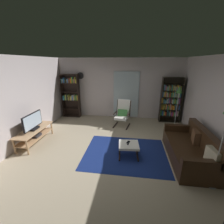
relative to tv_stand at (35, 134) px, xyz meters
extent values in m
plane|color=tan|center=(2.37, -0.18, -0.31)|extent=(7.02, 7.02, 0.00)
cube|color=beige|center=(2.37, 2.72, 0.99)|extent=(5.60, 0.06, 2.60)
cube|color=beige|center=(-0.33, -0.18, 0.99)|extent=(0.06, 6.00, 2.60)
cube|color=beige|center=(5.07, -0.18, 0.99)|extent=(0.06, 6.00, 2.60)
cube|color=silver|center=(2.68, 2.65, 0.74)|extent=(1.10, 0.01, 2.00)
cube|color=navy|center=(2.83, -0.21, -0.30)|extent=(2.24, 1.78, 0.01)
cube|color=tan|center=(0.00, 0.00, 0.14)|extent=(0.49, 1.38, 0.02)
cube|color=tan|center=(0.00, 0.00, -0.10)|extent=(0.45, 1.32, 0.02)
cylinder|color=tan|center=(0.20, -0.64, -0.09)|extent=(0.05, 0.05, 0.44)
cylinder|color=tan|center=(0.20, 0.64, -0.09)|extent=(0.05, 0.05, 0.44)
cylinder|color=tan|center=(-0.20, -0.64, -0.09)|extent=(0.05, 0.05, 0.44)
cylinder|color=tan|center=(-0.20, 0.64, -0.09)|extent=(0.05, 0.05, 0.44)
cube|color=#28282D|center=(0.00, -0.01, -0.05)|extent=(0.30, 0.28, 0.07)
cube|color=black|center=(0.00, 0.00, 0.18)|extent=(0.20, 0.32, 0.05)
cube|color=black|center=(0.00, 0.00, 0.43)|extent=(0.04, 0.84, 0.46)
cube|color=silver|center=(0.02, 0.00, 0.43)|extent=(0.01, 0.79, 0.41)
cube|color=black|center=(-0.17, 2.47, 0.66)|extent=(0.02, 0.30, 1.92)
cube|color=black|center=(0.59, 2.47, 0.66)|extent=(0.02, 0.30, 1.92)
cube|color=black|center=(0.21, 2.61, 0.66)|extent=(0.77, 0.02, 1.92)
cube|color=black|center=(0.21, 2.47, -0.29)|extent=(0.74, 0.28, 0.02)
cube|color=black|center=(0.21, 2.47, 0.08)|extent=(0.74, 0.28, 0.02)
cube|color=black|center=(0.21, 2.47, 0.46)|extent=(0.74, 0.28, 0.02)
cube|color=black|center=(0.21, 2.47, 0.85)|extent=(0.74, 0.28, 0.02)
cube|color=black|center=(0.21, 2.47, 1.23)|extent=(0.74, 0.28, 0.02)
cube|color=black|center=(0.21, 2.47, 1.60)|extent=(0.74, 0.28, 0.02)
cube|color=#2D6CB9|center=(-0.12, 2.45, 0.57)|extent=(0.04, 0.16, 0.20)
cube|color=#2D8447|center=(-0.08, 2.48, 0.57)|extent=(0.04, 0.15, 0.20)
cube|color=beige|center=(-0.04, 2.47, 0.57)|extent=(0.02, 0.11, 0.19)
cube|color=#999F31|center=(0.00, 2.47, 0.60)|extent=(0.04, 0.19, 0.26)
cube|color=#252E2D|center=(0.04, 2.45, 0.61)|extent=(0.03, 0.17, 0.27)
cube|color=orange|center=(0.09, 2.49, 0.57)|extent=(0.03, 0.12, 0.21)
cube|color=#959D37|center=(0.12, 2.47, 0.60)|extent=(0.03, 0.22, 0.26)
cube|color=brown|center=(0.15, 2.45, 0.55)|extent=(0.02, 0.15, 0.15)
cube|color=gold|center=(0.20, 2.49, 0.56)|extent=(0.03, 0.16, 0.19)
cube|color=beige|center=(0.24, 2.46, 0.55)|extent=(0.02, 0.16, 0.17)
cube|color=beige|center=(0.26, 2.49, 0.59)|extent=(0.02, 0.10, 0.23)
cube|color=#3959AA|center=(0.31, 2.48, 0.58)|extent=(0.04, 0.15, 0.22)
cube|color=beige|center=(0.35, 2.46, 0.60)|extent=(0.03, 0.18, 0.25)
cube|color=#A2913E|center=(0.40, 2.48, 0.56)|extent=(0.04, 0.14, 0.18)
cube|color=#328D3D|center=(0.45, 2.46, 0.60)|extent=(0.03, 0.13, 0.25)
cube|color=#A49C34|center=(0.50, 2.47, 0.58)|extent=(0.04, 0.10, 0.22)
cube|color=gold|center=(0.55, 2.46, 0.58)|extent=(0.04, 0.12, 0.21)
cube|color=#5A9594|center=(-0.12, 2.48, 1.32)|extent=(0.04, 0.21, 0.17)
cube|color=beige|center=(-0.08, 2.48, 1.32)|extent=(0.02, 0.17, 0.15)
cube|color=blue|center=(-0.04, 2.48, 1.35)|extent=(0.03, 0.17, 0.22)
cube|color=#3D8B50|center=(0.00, 2.48, 1.34)|extent=(0.03, 0.13, 0.20)
cube|color=#1B1C2E|center=(0.04, 2.46, 1.33)|extent=(0.03, 0.18, 0.18)
cube|color=#9E9C28|center=(0.08, 2.48, 1.32)|extent=(0.04, 0.11, 0.15)
cube|color=#3E65AD|center=(0.13, 2.46, 1.33)|extent=(0.04, 0.12, 0.18)
cube|color=orange|center=(0.17, 2.48, 1.34)|extent=(0.02, 0.12, 0.21)
cube|color=#212B2B|center=(0.22, 2.46, 1.34)|extent=(0.04, 0.14, 0.20)
cube|color=red|center=(0.26, 2.46, 1.35)|extent=(0.02, 0.16, 0.22)
cube|color=orange|center=(0.29, 2.48, 1.33)|extent=(0.03, 0.23, 0.18)
cube|color=gold|center=(0.33, 2.49, 1.36)|extent=(0.02, 0.18, 0.25)
cube|color=#2E8C51|center=(0.36, 2.47, 1.37)|extent=(0.03, 0.13, 0.26)
cube|color=#A19A2B|center=(0.40, 2.48, 1.33)|extent=(0.04, 0.13, 0.18)
cube|color=#8E3893|center=(0.44, 2.48, 1.33)|extent=(0.02, 0.20, 0.18)
cube|color=#9A9A28|center=(0.48, 2.47, 1.37)|extent=(0.03, 0.14, 0.26)
cube|color=gold|center=(0.53, 2.47, 1.32)|extent=(0.04, 0.20, 0.16)
cube|color=black|center=(4.13, 2.41, 0.62)|extent=(0.02, 0.30, 1.86)
cube|color=black|center=(4.93, 2.41, 0.62)|extent=(0.02, 0.30, 1.86)
cube|color=black|center=(4.53, 2.56, 0.62)|extent=(0.81, 0.02, 1.86)
cube|color=black|center=(4.53, 2.41, -0.29)|extent=(0.77, 0.28, 0.02)
cube|color=black|center=(4.53, 2.41, -0.04)|extent=(0.77, 0.28, 0.02)
cube|color=black|center=(4.53, 2.41, 0.22)|extent=(0.77, 0.28, 0.02)
cube|color=black|center=(4.53, 2.41, 0.49)|extent=(0.77, 0.28, 0.02)
cube|color=black|center=(4.53, 2.41, 0.75)|extent=(0.77, 0.28, 0.02)
cube|color=black|center=(4.53, 2.41, 1.02)|extent=(0.77, 0.28, 0.02)
cube|color=black|center=(4.53, 2.41, 1.29)|extent=(0.77, 0.28, 0.02)
cube|color=black|center=(4.53, 2.41, 1.53)|extent=(0.77, 0.28, 0.02)
cube|color=#419143|center=(4.17, 2.42, 0.07)|extent=(0.03, 0.17, 0.21)
cube|color=#2E8F43|center=(4.21, 2.43, 0.08)|extent=(0.03, 0.15, 0.23)
cube|color=#285CB2|center=(4.25, 2.42, 0.07)|extent=(0.04, 0.23, 0.20)
cube|color=#9B9F39|center=(4.30, 2.42, 0.05)|extent=(0.04, 0.16, 0.16)
cube|color=gold|center=(4.34, 2.41, 0.05)|extent=(0.02, 0.15, 0.17)
cube|color=red|center=(4.38, 2.42, 0.05)|extent=(0.04, 0.17, 0.17)
cube|color=#17301F|center=(4.43, 2.40, 0.05)|extent=(0.03, 0.19, 0.17)
cube|color=#3569A5|center=(4.46, 2.42, 0.08)|extent=(0.03, 0.11, 0.23)
cube|color=#192F30|center=(4.50, 2.43, 0.05)|extent=(0.03, 0.15, 0.16)
cube|color=teal|center=(4.53, 2.42, 0.04)|extent=(0.03, 0.22, 0.15)
cube|color=gold|center=(4.57, 2.43, 0.07)|extent=(0.03, 0.11, 0.20)
cube|color=#923B8D|center=(4.62, 2.40, 0.05)|extent=(0.04, 0.21, 0.17)
cube|color=#C63E32|center=(4.67, 2.40, 0.05)|extent=(0.04, 0.23, 0.17)
cube|color=#398D51|center=(4.72, 2.40, 0.06)|extent=(0.04, 0.23, 0.19)
cube|color=purple|center=(4.76, 2.42, 0.06)|extent=(0.04, 0.15, 0.18)
cube|color=#8D3C8A|center=(4.81, 2.42, 0.08)|extent=(0.04, 0.17, 0.22)
cube|color=beige|center=(4.86, 2.40, 0.07)|extent=(0.03, 0.18, 0.20)
cube|color=orange|center=(4.17, 2.42, 0.32)|extent=(0.02, 0.15, 0.18)
cube|color=olive|center=(4.20, 2.43, 0.35)|extent=(0.03, 0.23, 0.23)
cube|color=orange|center=(4.23, 2.40, 0.31)|extent=(0.02, 0.16, 0.16)
cube|color=#999A32|center=(4.28, 2.43, 0.35)|extent=(0.04, 0.20, 0.23)
cube|color=black|center=(4.32, 2.42, 0.31)|extent=(0.03, 0.13, 0.16)
cube|color=gold|center=(4.36, 2.43, 0.35)|extent=(0.03, 0.19, 0.23)
cube|color=#98398A|center=(4.40, 2.43, 0.32)|extent=(0.03, 0.13, 0.18)
cube|color=#308E4D|center=(4.44, 2.41, 0.31)|extent=(0.03, 0.22, 0.15)
cube|color=orange|center=(4.49, 2.41, 0.34)|extent=(0.04, 0.10, 0.21)
cube|color=beige|center=(4.53, 2.43, 0.35)|extent=(0.02, 0.24, 0.23)
cube|color=#BF3C2F|center=(4.56, 2.42, 0.35)|extent=(0.03, 0.15, 0.23)
cube|color=yellow|center=(4.60, 2.43, 0.32)|extent=(0.04, 0.15, 0.17)
cube|color=orange|center=(4.65, 2.41, 0.32)|extent=(0.04, 0.20, 0.18)
cube|color=gold|center=(4.70, 2.41, 0.31)|extent=(0.03, 0.15, 0.16)
cube|color=teal|center=(4.74, 2.43, 0.34)|extent=(0.03, 0.12, 0.22)
cube|color=#3B57B0|center=(4.76, 2.41, 0.32)|extent=(0.03, 0.23, 0.18)
cube|color=#20282E|center=(4.80, 2.41, 0.31)|extent=(0.03, 0.15, 0.16)
cube|color=brown|center=(4.84, 2.42, 0.33)|extent=(0.02, 0.17, 0.20)
cube|color=#2D5AA7|center=(4.88, 2.43, 0.33)|extent=(0.04, 0.18, 0.20)
cube|color=orange|center=(4.18, 2.43, 0.61)|extent=(0.04, 0.14, 0.22)
cube|color=olive|center=(4.22, 2.41, 0.60)|extent=(0.02, 0.12, 0.21)
cube|color=#588DA4|center=(4.25, 2.42, 0.58)|extent=(0.04, 0.18, 0.17)
cube|color=teal|center=(4.30, 2.41, 0.57)|extent=(0.03, 0.24, 0.15)
cube|color=teal|center=(4.34, 2.42, 0.57)|extent=(0.02, 0.22, 0.15)
cube|color=#BAB4A4|center=(4.38, 2.41, 0.59)|extent=(0.03, 0.18, 0.19)
cube|color=#588D94|center=(4.43, 2.41, 0.61)|extent=(0.03, 0.14, 0.22)
cube|color=#924586|center=(4.47, 2.42, 0.61)|extent=(0.02, 0.19, 0.22)
cube|color=#1B1C33|center=(4.51, 2.42, 0.61)|extent=(0.04, 0.15, 0.23)
cube|color=orange|center=(4.55, 2.43, 0.61)|extent=(0.02, 0.13, 0.22)
cube|color=#BCB8B2|center=(4.59, 2.40, 0.59)|extent=(0.04, 0.15, 0.18)
cube|color=#2E884D|center=(4.64, 2.42, 0.61)|extent=(0.04, 0.22, 0.23)
cube|color=gold|center=(4.67, 2.40, 0.60)|extent=(0.02, 0.11, 0.20)
cube|color=olive|center=(4.70, 2.42, 0.59)|extent=(0.03, 0.17, 0.18)
cube|color=#338C4C|center=(4.74, 2.40, 0.58)|extent=(0.04, 0.21, 0.16)
cube|color=#428454|center=(4.78, 2.43, 0.61)|extent=(0.02, 0.12, 0.22)
cube|color=teal|center=(4.81, 2.42, 0.61)|extent=(0.03, 0.12, 0.22)
cube|color=#944482|center=(4.85, 2.40, 0.61)|extent=(0.04, 0.21, 0.22)
cube|color=#2E67A1|center=(4.18, 2.42, 0.87)|extent=(0.04, 0.21, 0.21)
cube|color=beige|center=(4.22, 2.40, 0.87)|extent=(0.04, 0.12, 0.21)
cube|color=orange|center=(4.26, 2.40, 0.86)|extent=(0.02, 0.12, 0.19)
cube|color=gold|center=(4.29, 2.43, 0.88)|extent=(0.02, 0.20, 0.23)
cube|color=#963589|center=(4.32, 2.42, 0.84)|extent=(0.03, 0.15, 0.15)
cube|color=beige|center=(4.35, 2.40, 0.86)|extent=(0.03, 0.16, 0.20)
cube|color=#3D814C|center=(4.39, 2.41, 0.86)|extent=(0.04, 0.16, 0.20)
cube|color=#C33B2D|center=(4.43, 2.40, 0.84)|extent=(0.04, 0.19, 0.16)
cube|color=orange|center=(4.48, 2.41, 0.86)|extent=(0.04, 0.12, 0.19)
cube|color=#2D7A53|center=(4.53, 2.41, 0.86)|extent=(0.04, 0.21, 0.19)
cube|color=gold|center=(4.58, 2.40, 0.86)|extent=(0.02, 0.18, 0.20)
cube|color=teal|center=(4.62, 2.41, 0.86)|extent=(0.04, 0.20, 0.20)
cube|color=beige|center=(4.65, 2.43, 0.88)|extent=(0.03, 0.20, 0.23)
cube|color=beige|center=(4.69, 2.43, 0.84)|extent=(0.03, 0.23, 0.15)
cube|color=#38793C|center=(4.72, 2.41, 0.86)|extent=(0.03, 0.19, 0.19)
cube|color=beige|center=(4.76, 2.43, 0.85)|extent=(0.04, 0.11, 0.17)
cube|color=beige|center=(4.80, 2.41, 0.87)|extent=(0.03, 0.18, 0.22)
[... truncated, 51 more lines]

